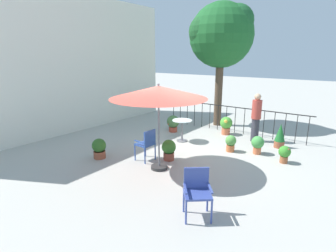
{
  "coord_description": "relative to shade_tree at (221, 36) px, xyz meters",
  "views": [
    {
      "loc": [
        -6.07,
        -4.01,
        2.91
      ],
      "look_at": [
        0.0,
        0.49,
        0.89
      ],
      "focal_mm": 28.38,
      "sensor_mm": 36.0,
      "label": 1
    }
  ],
  "objects": [
    {
      "name": "cafe_table_0",
      "position": [
        -2.82,
        -0.06,
        -3.15
      ],
      "size": [
        0.68,
        0.68,
        0.76
      ],
      "color": "silver",
      "rests_on": "ground"
    },
    {
      "name": "potted_plant_0",
      "position": [
        -5.58,
        0.99,
        -3.36
      ],
      "size": [
        0.4,
        0.4,
        0.59
      ],
      "color": "brown",
      "rests_on": "ground"
    },
    {
      "name": "potted_plant_2",
      "position": [
        -2.78,
        -1.85,
        -3.38
      ],
      "size": [
        0.33,
        0.33,
        0.52
      ],
      "color": "#BE6539",
      "rests_on": "ground"
    },
    {
      "name": "potted_plant_1",
      "position": [
        -2.04,
        0.88,
        -3.31
      ],
      "size": [
        0.49,
        0.49,
        0.65
      ],
      "color": "#A94734",
      "rests_on": "ground"
    },
    {
      "name": "ground_plane",
      "position": [
        -4.16,
        -0.94,
        -3.67
      ],
      "size": [
        60.0,
        60.0,
        0.0
      ],
      "primitive_type": "plane",
      "color": "#ABA9A0"
    },
    {
      "name": "terrace_railing",
      "position": [
        -0.74,
        -0.94,
        -2.99
      ],
      "size": [
        0.03,
        5.8,
        1.01
      ],
      "color": "black",
      "rests_on": "ground"
    },
    {
      "name": "patio_chair_1",
      "position": [
        -6.38,
        -2.75,
        -3.13
      ],
      "size": [
        0.64,
        0.65,
        0.91
      ],
      "color": "#364790",
      "rests_on": "ground"
    },
    {
      "name": "patio_umbrella_0",
      "position": [
        -5.13,
        -0.88,
        -1.65
      ],
      "size": [
        2.44,
        2.44,
        2.25
      ],
      "color": "#2D2D2D",
      "rests_on": "ground"
    },
    {
      "name": "potted_plant_5",
      "position": [
        -2.75,
        -3.43,
        -3.38
      ],
      "size": [
        0.33,
        0.33,
        0.49
      ],
      "color": "#995634",
      "rests_on": "ground"
    },
    {
      "name": "standing_person",
      "position": [
        -1.32,
        -2.1,
        -2.81
      ],
      "size": [
        0.45,
        0.45,
        1.67
      ],
      "color": "#33333D",
      "rests_on": "ground"
    },
    {
      "name": "villa_facade",
      "position": [
        -4.16,
        4.12,
        -1.1
      ],
      "size": [
        9.69,
        0.3,
        5.14
      ],
      "primitive_type": "cube",
      "color": "silver",
      "rests_on": "ground"
    },
    {
      "name": "potted_plant_6",
      "position": [
        -2.49,
        -2.59,
        -3.35
      ],
      "size": [
        0.38,
        0.38,
        0.56
      ],
      "color": "#C6663F",
      "rests_on": "ground"
    },
    {
      "name": "potted_plant_7",
      "position": [
        -1.49,
        -2.97,
        -3.27
      ],
      "size": [
        0.32,
        0.32,
        0.8
      ],
      "color": "brown",
      "rests_on": "ground"
    },
    {
      "name": "potted_plant_4",
      "position": [
        -4.49,
        -0.72,
        -3.34
      ],
      "size": [
        0.41,
        0.41,
        0.6
      ],
      "color": "brown",
      "rests_on": "ground"
    },
    {
      "name": "potted_plant_3",
      "position": [
        -1.14,
        -0.94,
        -3.28
      ],
      "size": [
        0.47,
        0.46,
        0.68
      ],
      "color": "#C56541",
      "rests_on": "ground"
    },
    {
      "name": "shade_tree",
      "position": [
        0.0,
        0.0,
        0.0
      ],
      "size": [
        2.67,
        2.54,
        4.95
      ],
      "color": "brown",
      "rests_on": "ground"
    },
    {
      "name": "patio_chair_0",
      "position": [
        -4.9,
        -0.26,
        -3.13
      ],
      "size": [
        0.48,
        0.47,
        0.92
      ],
      "color": "#2E4E9D",
      "rests_on": "ground"
    }
  ]
}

